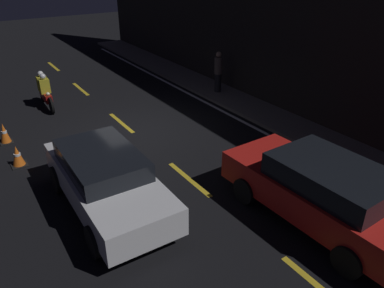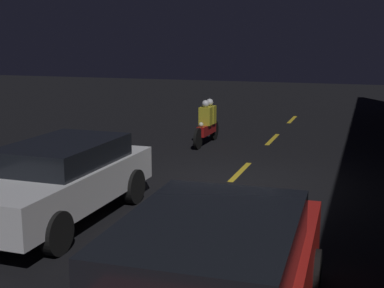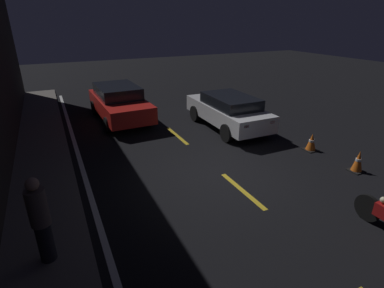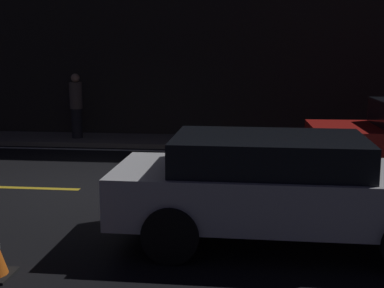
# 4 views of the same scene
# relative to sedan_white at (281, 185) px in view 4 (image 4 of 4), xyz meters

# --- Properties ---
(ground_plane) EXTENTS (56.00, 56.00, 0.00)m
(ground_plane) POSITION_rel_sedan_white_xyz_m (-3.45, 2.27, -0.78)
(ground_plane) COLOR black
(raised_curb) EXTENTS (28.00, 1.65, 0.11)m
(raised_curb) POSITION_rel_sedan_white_xyz_m (-3.45, 7.07, -0.72)
(raised_curb) COLOR #605B56
(raised_curb) RESTS_ON ground
(building_front) EXTENTS (28.00, 0.30, 7.41)m
(building_front) POSITION_rel_sedan_white_xyz_m (-3.45, 8.05, 2.93)
(building_front) COLOR black
(building_front) RESTS_ON ground
(lane_dash_c) EXTENTS (2.00, 0.14, 0.01)m
(lane_dash_c) POSITION_rel_sedan_white_xyz_m (-4.45, 2.27, -0.77)
(lane_dash_c) COLOR gold
(lane_dash_c) RESTS_ON ground
(lane_dash_d) EXTENTS (2.00, 0.14, 0.01)m
(lane_dash_d) POSITION_rel_sedan_white_xyz_m (0.05, 2.27, -0.77)
(lane_dash_d) COLOR gold
(lane_dash_d) RESTS_ON ground
(lane_solid_kerb) EXTENTS (25.20, 0.14, 0.01)m
(lane_solid_kerb) POSITION_rel_sedan_white_xyz_m (-3.45, 6.00, -0.77)
(lane_solid_kerb) COLOR silver
(lane_solid_kerb) RESTS_ON ground
(sedan_white) EXTENTS (4.42, 1.89, 1.41)m
(sedan_white) POSITION_rel_sedan_white_xyz_m (0.00, 0.00, 0.00)
(sedan_white) COLOR silver
(sedan_white) RESTS_ON ground
(pedestrian) EXTENTS (0.34, 0.34, 1.72)m
(pedestrian) POSITION_rel_sedan_white_xyz_m (-5.05, 7.03, 0.22)
(pedestrian) COLOR black
(pedestrian) RESTS_ON raised_curb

